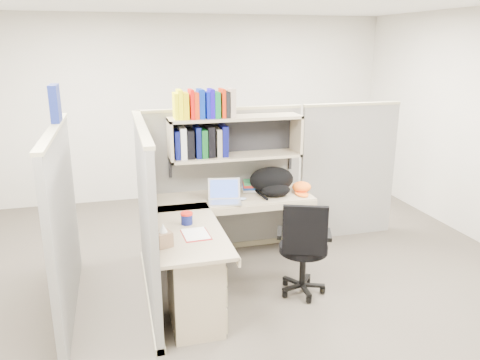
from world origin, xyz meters
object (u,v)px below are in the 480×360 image
object	(u,v)px
desk	(208,261)
laptop	(225,192)
snack_canister	(187,218)
task_chair	(303,262)
backpack	(274,181)

from	to	relation	value
desk	laptop	size ratio (longest dim) A/B	5.30
snack_canister	task_chair	bearing A→B (deg)	-13.49
desk	backpack	bearing A→B (deg)	42.92
desk	laptop	world-z (taller)	laptop
desk	task_chair	bearing A→B (deg)	-2.91
backpack	task_chair	distance (m)	1.02
desk	laptop	bearing A→B (deg)	65.01
snack_canister	backpack	bearing A→B (deg)	31.08
laptop	snack_canister	size ratio (longest dim) A/B	2.99
backpack	task_chair	world-z (taller)	backpack
desk	backpack	size ratio (longest dim) A/B	3.60
backpack	snack_canister	distance (m)	1.21
laptop	task_chair	xyz separation A→B (m)	(0.57, -0.72, -0.51)
laptop	task_chair	size ratio (longest dim) A/B	0.35
desk	laptop	distance (m)	0.85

